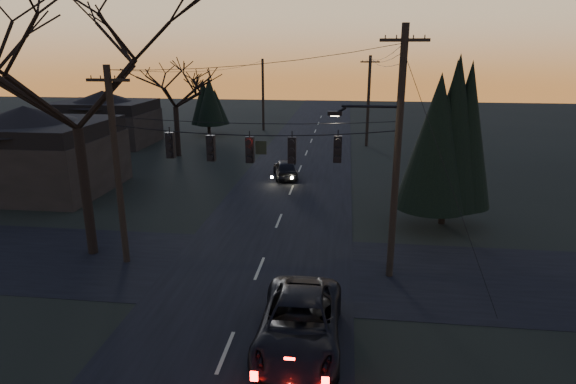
# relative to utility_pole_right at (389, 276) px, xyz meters

# --- Properties ---
(main_road) EXTENTS (8.00, 120.00, 0.02)m
(main_road) POSITION_rel_utility_pole_right_xyz_m (-5.50, 10.00, 0.01)
(main_road) COLOR black
(main_road) RESTS_ON ground
(cross_road) EXTENTS (60.00, 7.00, 0.02)m
(cross_road) POSITION_rel_utility_pole_right_xyz_m (-5.50, 0.00, 0.01)
(cross_road) COLOR black
(cross_road) RESTS_ON ground
(utility_pole_right) EXTENTS (5.00, 0.30, 10.00)m
(utility_pole_right) POSITION_rel_utility_pole_right_xyz_m (0.00, 0.00, 0.00)
(utility_pole_right) COLOR black
(utility_pole_right) RESTS_ON ground
(utility_pole_left) EXTENTS (1.80, 0.30, 8.50)m
(utility_pole_left) POSITION_rel_utility_pole_right_xyz_m (-11.50, 0.00, 0.00)
(utility_pole_left) COLOR black
(utility_pole_left) RESTS_ON ground
(utility_pole_far_r) EXTENTS (1.80, 0.30, 8.50)m
(utility_pole_far_r) POSITION_rel_utility_pole_right_xyz_m (0.00, 28.00, 0.00)
(utility_pole_far_r) COLOR black
(utility_pole_far_r) RESTS_ON ground
(utility_pole_far_l) EXTENTS (0.30, 0.30, 8.00)m
(utility_pole_far_l) POSITION_rel_utility_pole_right_xyz_m (-11.50, 36.00, 0.00)
(utility_pole_far_l) COLOR black
(utility_pole_far_l) RESTS_ON ground
(span_signal_assembly) EXTENTS (11.50, 0.44, 1.55)m
(span_signal_assembly) POSITION_rel_utility_pole_right_xyz_m (-5.74, 0.00, 5.28)
(span_signal_assembly) COLOR black
(span_signal_assembly) RESTS_ON ground
(bare_tree_left) EXTENTS (9.96, 9.96, 11.64)m
(bare_tree_left) POSITION_rel_utility_pole_right_xyz_m (-13.46, 0.72, 8.14)
(bare_tree_left) COLOR black
(bare_tree_left) RESTS_ON ground
(evergreen_right) EXTENTS (4.22, 4.22, 7.94)m
(evergreen_right) POSITION_rel_utility_pole_right_xyz_m (3.31, 6.72, 4.56)
(evergreen_right) COLOR black
(evergreen_right) RESTS_ON ground
(bare_tree_dist) EXTENTS (6.55, 6.55, 8.59)m
(bare_tree_dist) POSITION_rel_utility_pole_right_xyz_m (-16.60, 21.51, 6.00)
(bare_tree_dist) COLOR black
(bare_tree_dist) RESTS_ON ground
(evergreen_dist) EXTENTS (3.63, 3.63, 6.20)m
(evergreen_dist) POSITION_rel_utility_pole_right_xyz_m (-16.96, 32.53, 3.69)
(evergreen_dist) COLOR black
(evergreen_dist) RESTS_ON ground
(house_left_near) EXTENTS (10.00, 8.00, 5.60)m
(house_left_near) POSITION_rel_utility_pole_right_xyz_m (-22.50, 10.00, 2.80)
(house_left_near) COLOR black
(house_left_near) RESTS_ON ground
(house_left_far) EXTENTS (9.00, 7.00, 5.20)m
(house_left_far) POSITION_rel_utility_pole_right_xyz_m (-25.50, 26.00, 2.60)
(house_left_far) COLOR black
(house_left_far) RESTS_ON ground
(suv_near) EXTENTS (2.63, 5.61, 1.55)m
(suv_near) POSITION_rel_utility_pole_right_xyz_m (-3.24, -5.33, 0.78)
(suv_near) COLOR black
(suv_near) RESTS_ON ground
(sedan_oncoming_a) EXTENTS (2.42, 4.22, 1.35)m
(sedan_oncoming_a) POSITION_rel_utility_pole_right_xyz_m (-6.30, 15.21, 0.68)
(sedan_oncoming_a) COLOR black
(sedan_oncoming_a) RESTS_ON ground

